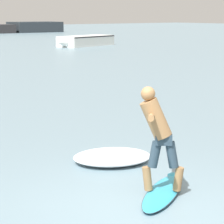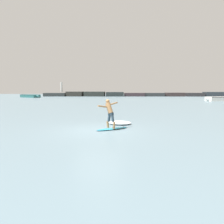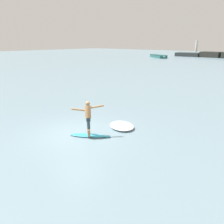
% 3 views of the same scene
% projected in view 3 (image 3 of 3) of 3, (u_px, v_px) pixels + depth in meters
% --- Properties ---
extents(ground_plane, '(200.00, 200.00, 0.00)m').
position_uv_depth(ground_plane, '(77.00, 134.00, 11.10)').
color(ground_plane, gray).
extents(surfboard, '(1.87, 1.44, 0.21)m').
position_uv_depth(surfboard, '(90.00, 135.00, 10.81)').
color(surfboard, '#2F9EC1').
rests_on(surfboard, ground).
extents(surfer, '(1.10, 1.26, 1.65)m').
position_uv_depth(surfer, '(88.00, 116.00, 10.59)').
color(surfer, '#9A7045').
rests_on(surfer, surfboard).
extents(small_boat_offshore, '(7.44, 5.99, 0.83)m').
position_uv_depth(small_boat_offshore, '(159.00, 56.00, 62.02)').
color(small_boat_offshore, '#27605F').
rests_on(small_boat_offshore, ground).
extents(wave_foam_at_tail, '(1.86, 1.69, 0.21)m').
position_uv_depth(wave_foam_at_tail, '(122.00, 126.00, 11.87)').
color(wave_foam_at_tail, white).
rests_on(wave_foam_at_tail, ground).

